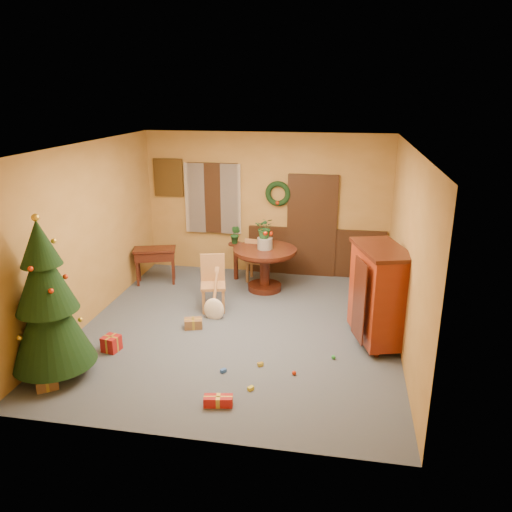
% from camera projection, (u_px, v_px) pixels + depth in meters
% --- Properties ---
extents(room_envelope, '(5.50, 5.50, 5.50)m').
position_uv_depth(room_envelope, '(276.00, 221.00, 10.22)').
color(room_envelope, '#343D4B').
rests_on(room_envelope, ground).
extents(dining_table, '(1.21, 1.21, 0.83)m').
position_uv_depth(dining_table, '(265.00, 261.00, 9.48)').
color(dining_table, black).
rests_on(dining_table, floor).
extents(urn, '(0.29, 0.29, 0.21)m').
position_uv_depth(urn, '(265.00, 243.00, 9.37)').
color(urn, slate).
rests_on(urn, dining_table).
extents(centerpiece_plant, '(0.35, 0.31, 0.39)m').
position_uv_depth(centerpiece_plant, '(265.00, 228.00, 9.28)').
color(centerpiece_plant, '#1E4C23').
rests_on(centerpiece_plant, urn).
extents(chair_near, '(0.51, 0.51, 0.97)m').
position_uv_depth(chair_near, '(213.00, 280.00, 8.68)').
color(chair_near, '#A26E41').
rests_on(chair_near, floor).
extents(chair_far, '(0.43, 0.43, 0.92)m').
position_uv_depth(chair_far, '(256.00, 258.00, 9.92)').
color(chair_far, '#A26E41').
rests_on(chair_far, floor).
extents(guitar, '(0.46, 0.60, 0.81)m').
position_uv_depth(guitar, '(214.00, 296.00, 8.30)').
color(guitar, white).
rests_on(guitar, floor).
extents(plant_stand, '(0.29, 0.29, 0.76)m').
position_uv_depth(plant_stand, '(236.00, 257.00, 10.06)').
color(plant_stand, black).
rests_on(plant_stand, floor).
extents(stand_plant, '(0.26, 0.23, 0.38)m').
position_uv_depth(stand_plant, '(235.00, 234.00, 9.91)').
color(stand_plant, '#19471E').
rests_on(stand_plant, plant_stand).
extents(christmas_tree, '(1.09, 1.09, 2.24)m').
position_uv_depth(christmas_tree, '(47.00, 303.00, 6.43)').
color(christmas_tree, '#382111').
rests_on(christmas_tree, floor).
extents(writing_desk, '(0.89, 0.62, 0.72)m').
position_uv_depth(writing_desk, '(155.00, 257.00, 9.84)').
color(writing_desk, black).
rests_on(writing_desk, floor).
extents(sideboard, '(0.94, 1.31, 1.51)m').
position_uv_depth(sideboard, '(379.00, 292.00, 7.41)').
color(sideboard, '#5A1A0A').
rests_on(sideboard, floor).
extents(gift_a, '(0.33, 0.32, 0.15)m').
position_uv_depth(gift_a, '(47.00, 384.00, 6.42)').
color(gift_a, brown).
rests_on(gift_a, floor).
extents(gift_b, '(0.27, 0.27, 0.23)m').
position_uv_depth(gift_b, '(111.00, 344.00, 7.36)').
color(gift_b, '#9F1715').
rests_on(gift_b, floor).
extents(gift_c, '(0.33, 0.27, 0.16)m').
position_uv_depth(gift_c, '(193.00, 323.00, 8.08)').
color(gift_c, brown).
rests_on(gift_c, floor).
extents(gift_d, '(0.37, 0.20, 0.13)m').
position_uv_depth(gift_d, '(218.00, 401.00, 6.08)').
color(gift_d, '#9F1715').
rests_on(gift_d, floor).
extents(toy_a, '(0.09, 0.09, 0.05)m').
position_uv_depth(toy_a, '(223.00, 371.00, 6.81)').
color(toy_a, '#2650A5').
rests_on(toy_a, floor).
extents(toy_b, '(0.06, 0.06, 0.06)m').
position_uv_depth(toy_b, '(333.00, 357.00, 7.14)').
color(toy_b, green).
rests_on(toy_b, floor).
extents(toy_c, '(0.09, 0.09, 0.05)m').
position_uv_depth(toy_c, '(251.00, 388.00, 6.40)').
color(toy_c, gold).
rests_on(toy_c, floor).
extents(toy_d, '(0.06, 0.06, 0.06)m').
position_uv_depth(toy_d, '(294.00, 373.00, 6.74)').
color(toy_d, red).
rests_on(toy_d, floor).
extents(toy_e, '(0.09, 0.09, 0.05)m').
position_uv_depth(toy_e, '(260.00, 364.00, 6.96)').
color(toy_e, gold).
rests_on(toy_e, floor).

